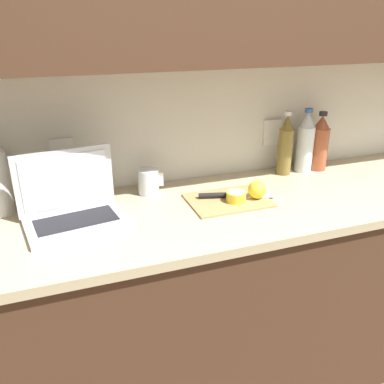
{
  "coord_description": "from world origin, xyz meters",
  "views": [
    {
      "loc": [
        -0.82,
        -1.31,
        1.58
      ],
      "look_at": [
        -0.35,
        -0.01,
        0.99
      ],
      "focal_mm": 38.0,
      "sensor_mm": 36.0,
      "label": 1
    }
  ],
  "objects_px": {
    "measuring_cup": "(149,182)",
    "lemon_whole_beside": "(257,189)",
    "cutting_board": "(228,200)",
    "knife": "(223,196)",
    "bottle_green_soda": "(320,143)",
    "laptop": "(72,205)",
    "lemon_half_cut": "(236,197)",
    "bottle_water_clear": "(285,146)",
    "bottle_oil_tall": "(305,143)"
  },
  "relations": [
    {
      "from": "measuring_cup",
      "to": "lemon_whole_beside",
      "type": "bearing_deg",
      "value": -28.0
    },
    {
      "from": "cutting_board",
      "to": "knife",
      "type": "distance_m",
      "value": 0.03
    },
    {
      "from": "lemon_whole_beside",
      "to": "bottle_green_soda",
      "type": "xyz_separation_m",
      "value": [
        0.45,
        0.23,
        0.08
      ]
    },
    {
      "from": "laptop",
      "to": "cutting_board",
      "type": "relative_size",
      "value": 1.19
    },
    {
      "from": "bottle_green_soda",
      "to": "cutting_board",
      "type": "bearing_deg",
      "value": -160.15
    },
    {
      "from": "knife",
      "to": "lemon_whole_beside",
      "type": "height_order",
      "value": "lemon_whole_beside"
    },
    {
      "from": "lemon_half_cut",
      "to": "bottle_green_soda",
      "type": "xyz_separation_m",
      "value": [
        0.54,
        0.23,
        0.1
      ]
    },
    {
      "from": "lemon_half_cut",
      "to": "laptop",
      "type": "bearing_deg",
      "value": 174.2
    },
    {
      "from": "bottle_green_soda",
      "to": "bottle_water_clear",
      "type": "relative_size",
      "value": 0.95
    },
    {
      "from": "knife",
      "to": "bottle_water_clear",
      "type": "xyz_separation_m",
      "value": [
        0.39,
        0.18,
        0.12
      ]
    },
    {
      "from": "laptop",
      "to": "measuring_cup",
      "type": "distance_m",
      "value": 0.35
    },
    {
      "from": "cutting_board",
      "to": "bottle_green_soda",
      "type": "xyz_separation_m",
      "value": [
        0.56,
        0.2,
        0.12
      ]
    },
    {
      "from": "cutting_board",
      "to": "lemon_half_cut",
      "type": "height_order",
      "value": "lemon_half_cut"
    },
    {
      "from": "cutting_board",
      "to": "bottle_oil_tall",
      "type": "distance_m",
      "value": 0.54
    },
    {
      "from": "knife",
      "to": "bottle_water_clear",
      "type": "height_order",
      "value": "bottle_water_clear"
    },
    {
      "from": "bottle_green_soda",
      "to": "bottle_water_clear",
      "type": "height_order",
      "value": "bottle_water_clear"
    },
    {
      "from": "knife",
      "to": "measuring_cup",
      "type": "distance_m",
      "value": 0.31
    },
    {
      "from": "laptop",
      "to": "bottle_oil_tall",
      "type": "bearing_deg",
      "value": 0.09
    },
    {
      "from": "knife",
      "to": "cutting_board",
      "type": "bearing_deg",
      "value": -50.15
    },
    {
      "from": "lemon_whole_beside",
      "to": "bottle_green_soda",
      "type": "bearing_deg",
      "value": 26.69
    },
    {
      "from": "cutting_board",
      "to": "bottle_water_clear",
      "type": "bearing_deg",
      "value": 28.43
    },
    {
      "from": "knife",
      "to": "bottle_oil_tall",
      "type": "xyz_separation_m",
      "value": [
        0.49,
        0.18,
        0.12
      ]
    },
    {
      "from": "bottle_oil_tall",
      "to": "bottle_water_clear",
      "type": "bearing_deg",
      "value": 180.0
    },
    {
      "from": "laptop",
      "to": "bottle_water_clear",
      "type": "height_order",
      "value": "bottle_water_clear"
    },
    {
      "from": "bottle_water_clear",
      "to": "measuring_cup",
      "type": "height_order",
      "value": "bottle_water_clear"
    },
    {
      "from": "laptop",
      "to": "lemon_half_cut",
      "type": "distance_m",
      "value": 0.62
    },
    {
      "from": "knife",
      "to": "lemon_half_cut",
      "type": "bearing_deg",
      "value": -41.57
    },
    {
      "from": "bottle_green_soda",
      "to": "lemon_whole_beside",
      "type": "bearing_deg",
      "value": -153.31
    },
    {
      "from": "cutting_board",
      "to": "bottle_green_soda",
      "type": "relative_size",
      "value": 1.13
    },
    {
      "from": "lemon_half_cut",
      "to": "measuring_cup",
      "type": "relative_size",
      "value": 0.73
    },
    {
      "from": "knife",
      "to": "bottle_green_soda",
      "type": "relative_size",
      "value": 1.09
    },
    {
      "from": "laptop",
      "to": "knife",
      "type": "height_order",
      "value": "laptop"
    },
    {
      "from": "knife",
      "to": "bottle_green_soda",
      "type": "bearing_deg",
      "value": 31.91
    },
    {
      "from": "laptop",
      "to": "lemon_half_cut",
      "type": "bearing_deg",
      "value": -14.51
    },
    {
      "from": "bottle_oil_tall",
      "to": "bottle_water_clear",
      "type": "xyz_separation_m",
      "value": [
        -0.11,
        0.0,
        -0.0
      ]
    },
    {
      "from": "laptop",
      "to": "knife",
      "type": "xyz_separation_m",
      "value": [
        0.58,
        -0.01,
        -0.04
      ]
    },
    {
      "from": "lemon_whole_beside",
      "to": "bottle_oil_tall",
      "type": "bearing_deg",
      "value": 31.49
    },
    {
      "from": "bottle_green_soda",
      "to": "bottle_water_clear",
      "type": "distance_m",
      "value": 0.19
    },
    {
      "from": "cutting_board",
      "to": "measuring_cup",
      "type": "height_order",
      "value": "measuring_cup"
    },
    {
      "from": "laptop",
      "to": "cutting_board",
      "type": "bearing_deg",
      "value": -12.22
    },
    {
      "from": "cutting_board",
      "to": "bottle_green_soda",
      "type": "height_order",
      "value": "bottle_green_soda"
    },
    {
      "from": "bottle_water_clear",
      "to": "laptop",
      "type": "bearing_deg",
      "value": -170.25
    },
    {
      "from": "cutting_board",
      "to": "measuring_cup",
      "type": "bearing_deg",
      "value": 146.31
    },
    {
      "from": "knife",
      "to": "bottle_oil_tall",
      "type": "relative_size",
      "value": 1.01
    },
    {
      "from": "measuring_cup",
      "to": "lemon_half_cut",
      "type": "bearing_deg",
      "value": -35.16
    },
    {
      "from": "bottle_green_soda",
      "to": "bottle_oil_tall",
      "type": "height_order",
      "value": "bottle_oil_tall"
    },
    {
      "from": "laptop",
      "to": "bottle_water_clear",
      "type": "xyz_separation_m",
      "value": [
        0.97,
        0.17,
        0.08
      ]
    },
    {
      "from": "lemon_half_cut",
      "to": "bottle_water_clear",
      "type": "relative_size",
      "value": 0.26
    },
    {
      "from": "lemon_whole_beside",
      "to": "bottle_water_clear",
      "type": "bearing_deg",
      "value": 40.76
    },
    {
      "from": "lemon_half_cut",
      "to": "bottle_green_soda",
      "type": "height_order",
      "value": "bottle_green_soda"
    }
  ]
}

